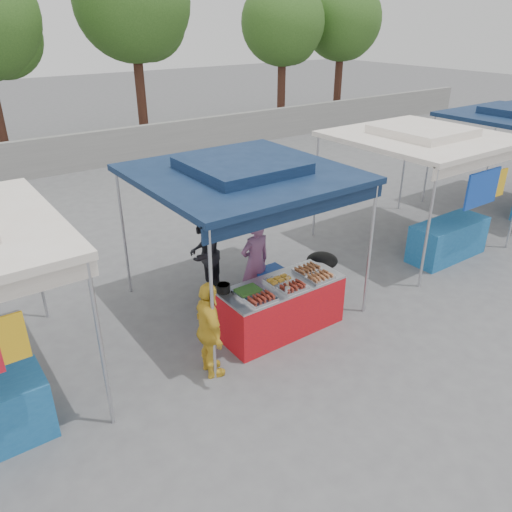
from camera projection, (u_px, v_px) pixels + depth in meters
ground_plane at (277, 326)px, 8.22m from camera, size 80.00×80.00×0.00m
back_wall at (67, 154)px, 16.00m from camera, size 40.00×0.25×1.20m
main_canopy at (242, 173)px, 7.89m from camera, size 3.20×3.20×2.57m
neighbor_stall_right at (433, 177)px, 10.30m from camera, size 3.20×3.20×2.57m
tree_2 at (136, 7)px, 17.86m from camera, size 4.13×4.13×7.10m
tree_3 at (285, 26)px, 21.36m from camera, size 3.60×3.56×6.11m
tree_4 at (344, 24)px, 23.24m from camera, size 3.65×3.61×6.21m
vendor_table at (282, 307)px, 7.96m from camera, size 2.00×0.80×0.85m
food_tray_fl at (261, 299)px, 7.28m from camera, size 0.42×0.30×0.07m
food_tray_fm at (293, 287)px, 7.59m from camera, size 0.42×0.30×0.07m
food_tray_fr at (320, 277)px, 7.89m from camera, size 0.42×0.30×0.07m
food_tray_bl at (248, 291)px, 7.49m from camera, size 0.42×0.30×0.07m
food_tray_bm at (279, 280)px, 7.80m from camera, size 0.42×0.30×0.07m
food_tray_br at (307, 269)px, 8.13m from camera, size 0.42×0.30×0.07m
cooking_pot at (223, 288)px, 7.52m from camera, size 0.21×0.21×0.12m
skewer_cup at (288, 290)px, 7.48m from camera, size 0.08×0.08×0.10m
wok_burner at (321, 273)px, 8.76m from camera, size 0.54×0.54×0.91m
crate_left at (234, 313)px, 8.28m from camera, size 0.53×0.37×0.32m
crate_right at (269, 294)px, 8.83m from camera, size 0.55×0.39×0.33m
crate_stacked at (269, 278)px, 8.69m from camera, size 0.53×0.37×0.32m
vendor_woman at (255, 262)px, 8.55m from camera, size 0.59×0.40×1.60m
helper_man at (204, 254)px, 8.88m from camera, size 0.98×0.96×1.59m
customer_person at (210, 330)px, 6.83m from camera, size 0.52×0.91×1.46m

